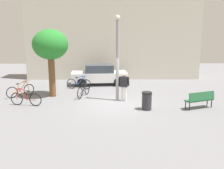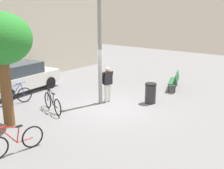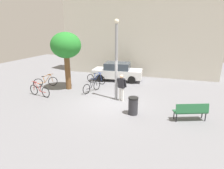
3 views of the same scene
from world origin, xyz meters
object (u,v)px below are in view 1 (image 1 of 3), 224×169
Objects in this scene: bicycle_red at (26,99)px; parked_car_white at (99,75)px; park_bench at (200,99)px; bicycle_orange at (21,91)px; lamppost at (117,56)px; trash_bin at (147,101)px; bicycle_black at (84,91)px; person_by_lamppost at (124,85)px; bicycle_blue at (79,84)px; plaza_tree at (50,46)px.

bicycle_red is 6.70m from parked_car_white.
bicycle_orange reaches higher than park_bench.
lamppost is 5.19× the size of trash_bin.
lamppost reaches higher than bicycle_black.
trash_bin is (1.08, -1.67, -0.49)m from person_by_lamppost.
bicycle_blue is (2.43, 3.98, 0.00)m from bicycle_red.
lamppost is 2.92× the size of person_by_lamppost.
bicycle_blue is at bearing 31.06° from bicycle_orange.
person_by_lamppost is at bearing -9.57° from bicycle_orange.
bicycle_red and bicycle_orange have the same top height.
parked_car_white is at bearing 76.90° from bicycle_black.
bicycle_black is (-6.36, 2.56, -0.16)m from park_bench.
bicycle_red is 1.03× the size of bicycle_black.
person_by_lamppost is 1.00× the size of park_bench.
trash_bin is (2.70, -6.29, -0.30)m from parked_car_white.
park_bench is 0.38× the size of parked_car_white.
plaza_tree reaches higher than bicycle_blue.
parked_car_white is 6.86m from trash_bin.
person_by_lamppost is 6.51m from bicycle_orange.
park_bench is 2.82m from trash_bin.
lamppost is 1.13× the size of parked_car_white.
bicycle_black is (2.97, 1.88, 0.00)m from bicycle_red.
bicycle_blue is 1.89× the size of trash_bin.
lamppost is 3.16m from trash_bin.
bicycle_black is at bearing 157.44° from person_by_lamppost.
parked_car_white is 4.61× the size of trash_bin.
bicycle_blue reaches higher than park_bench.
person_by_lamppost is 0.93× the size of bicycle_red.
lamppost is 6.49m from bicycle_orange.
bicycle_red is 2.17m from bicycle_orange.
person_by_lamppost is (0.38, -0.12, -1.67)m from lamppost.
plaza_tree is 3.67m from bicycle_blue.
person_by_lamppost is 5.53m from bicycle_red.
bicycle_blue is (1.40, 1.98, -2.76)m from plaza_tree.
bicycle_red is at bearing -117.09° from plaza_tree.
bicycle_blue is 2.09m from parked_car_white.
person_by_lamppost is 2.05m from trash_bin.
bicycle_black is at bearing -103.10° from parked_car_white.
bicycle_red is at bearing -170.96° from person_by_lamppost.
bicycle_black is at bearing -0.84° from bicycle_orange.
person_by_lamppost is at bearing -70.77° from parked_car_white.
person_by_lamppost is 4.37m from bicycle_blue.
park_bench is (3.90, -1.54, -0.42)m from person_by_lamppost.
lamppost is at bearing -74.69° from parked_car_white.
park_bench is 6.85m from bicycle_black.
park_bench is 9.11m from plaza_tree.
bicycle_orange is at bearing 170.43° from person_by_lamppost.
bicycle_blue is at bearing -132.56° from parked_car_white.
person_by_lamppost is 5.04m from plaza_tree.
bicycle_blue is at bearing 133.90° from person_by_lamppost.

